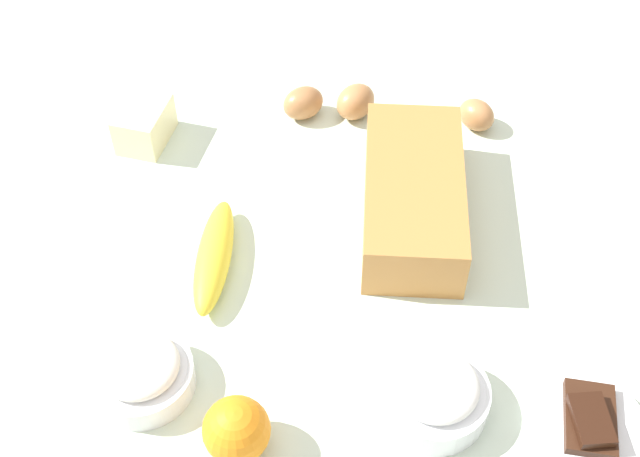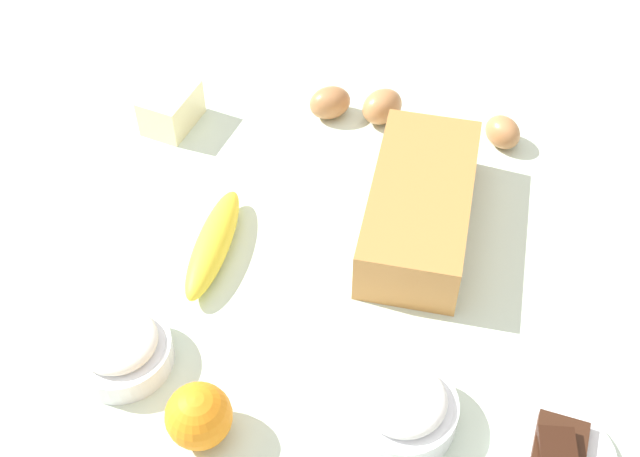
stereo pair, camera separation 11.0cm
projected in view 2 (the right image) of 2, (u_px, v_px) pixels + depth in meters
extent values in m
cube|color=silver|center=(320.00, 253.00, 1.14)|extent=(2.40, 2.40, 0.02)
cube|color=#B77A3D|center=(420.00, 206.00, 1.13)|extent=(0.30, 0.17, 0.08)
cube|color=black|center=(420.00, 204.00, 1.12)|extent=(0.28, 0.16, 0.07)
cylinder|color=white|center=(121.00, 353.00, 1.00)|extent=(0.12, 0.12, 0.03)
torus|color=white|center=(119.00, 346.00, 0.99)|extent=(0.12, 0.12, 0.01)
ellipsoid|color=white|center=(117.00, 340.00, 0.98)|extent=(0.09, 0.09, 0.03)
cylinder|color=white|center=(401.00, 412.00, 0.95)|extent=(0.13, 0.13, 0.04)
torus|color=white|center=(402.00, 404.00, 0.94)|extent=(0.13, 0.13, 0.01)
ellipsoid|color=white|center=(403.00, 399.00, 0.93)|extent=(0.10, 0.10, 0.03)
ellipsoid|color=yellow|center=(213.00, 243.00, 1.11)|extent=(0.19, 0.07, 0.04)
sphere|color=orange|center=(199.00, 416.00, 0.93)|extent=(0.07, 0.07, 0.07)
cube|color=#F4EDB2|center=(171.00, 108.00, 1.27)|extent=(0.11, 0.09, 0.06)
ellipsoid|color=#B37949|center=(382.00, 106.00, 1.28)|extent=(0.08, 0.08, 0.05)
ellipsoid|color=#B27949|center=(503.00, 132.00, 1.25)|extent=(0.07, 0.07, 0.05)
ellipsoid|color=#A77044|center=(331.00, 103.00, 1.29)|extent=(0.07, 0.08, 0.05)
cube|color=#381E11|center=(559.00, 454.00, 0.92)|extent=(0.10, 0.08, 0.01)
cube|color=black|center=(558.00, 455.00, 0.91)|extent=(0.06, 0.04, 0.01)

